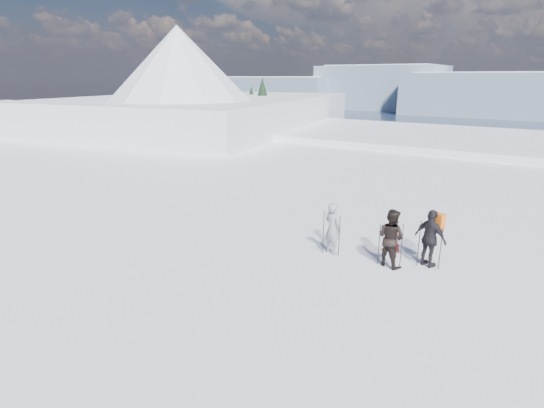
% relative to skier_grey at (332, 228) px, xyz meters
% --- Properties ---
extents(lake_basin, '(820.00, 820.00, 71.62)m').
position_rel_skier_grey_xyz_m(lake_basin, '(0.83, 26.37, -7.29)').
color(lake_basin, white).
rests_on(lake_basin, ground).
extents(near_ridge, '(31.37, 35.68, 25.62)m').
position_rel_skier_grey_xyz_m(near_ridge, '(-25.73, 25.71, -4.27)').
color(near_ridge, white).
rests_on(near_ridge, ground).
extents(skier_grey, '(0.67, 0.54, 1.58)m').
position_rel_skier_grey_xyz_m(skier_grey, '(0.00, 0.00, 0.00)').
color(skier_grey, gray).
rests_on(skier_grey, ground).
extents(skier_dark, '(0.96, 0.84, 1.66)m').
position_rel_skier_grey_xyz_m(skier_dark, '(1.73, 0.10, 0.04)').
color(skier_dark, black).
rests_on(skier_dark, ground).
extents(skier_pack, '(1.05, 0.74, 1.65)m').
position_rel_skier_grey_xyz_m(skier_pack, '(2.66, 0.63, 0.04)').
color(skier_pack, black).
rests_on(skier_pack, ground).
extents(backpack, '(0.40, 0.32, 0.49)m').
position_rel_skier_grey_xyz_m(backpack, '(2.76, 0.87, 1.11)').
color(backpack, orange).
rests_on(backpack, skier_pack).
extents(ski_poles, '(3.22, 0.73, 1.34)m').
position_rel_skier_grey_xyz_m(ski_poles, '(1.47, 0.15, -0.15)').
color(ski_poles, black).
rests_on(ski_poles, ground).
extents(skis_loose, '(0.68, 1.70, 0.03)m').
position_rel_skier_grey_xyz_m(skis_loose, '(1.32, 1.88, -0.78)').
color(skis_loose, black).
rests_on(skis_loose, ground).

